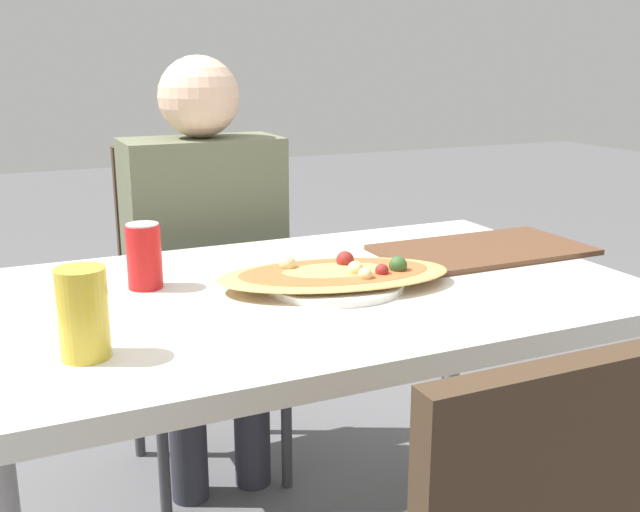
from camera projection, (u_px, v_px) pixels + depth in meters
name	position (u px, v px, depth m)	size (l,w,h in m)	color
dining_table	(307.00, 325.00, 1.45)	(1.25, 0.77, 0.74)	silver
chair_far_seated	(197.00, 291.00, 2.11)	(0.40, 0.40, 0.93)	#3F2D1E
person_seated	(206.00, 242.00, 1.96)	(0.40, 0.23, 1.17)	#2D2D38
pizza_main	(335.00, 276.00, 1.43)	(0.49, 0.31, 0.06)	white
soda_can	(144.00, 256.00, 1.41)	(0.07, 0.07, 0.12)	red
drink_glass	(83.00, 313.00, 1.08)	(0.07, 0.07, 0.14)	gold
serving_tray	(483.00, 250.00, 1.68)	(0.47, 0.26, 0.01)	brown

